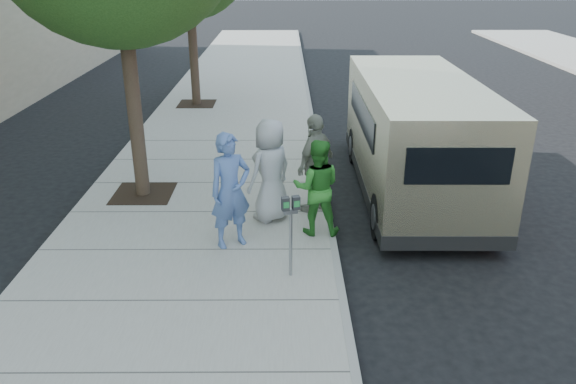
% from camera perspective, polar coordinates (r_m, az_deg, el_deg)
% --- Properties ---
extents(ground, '(120.00, 120.00, 0.00)m').
position_cam_1_polar(ground, '(9.50, -4.05, -6.61)').
color(ground, black).
rests_on(ground, ground).
extents(sidewalk, '(5.00, 60.00, 0.15)m').
position_cam_1_polar(sidewalk, '(9.58, -10.07, -6.16)').
color(sidewalk, gray).
rests_on(sidewalk, ground).
extents(curb_face, '(0.12, 60.00, 0.16)m').
position_cam_1_polar(curb_face, '(9.48, 4.71, -6.19)').
color(curb_face, gray).
rests_on(curb_face, ground).
extents(parking_meter, '(0.28, 0.16, 1.30)m').
position_cam_1_polar(parking_meter, '(8.25, 0.28, -2.79)').
color(parking_meter, gray).
rests_on(parking_meter, sidewalk).
extents(van, '(2.25, 6.53, 2.41)m').
position_cam_1_polar(van, '(11.93, 12.74, 5.79)').
color(van, beige).
rests_on(van, ground).
extents(person_officer, '(0.85, 0.76, 1.96)m').
position_cam_1_polar(person_officer, '(9.20, -5.87, 0.12)').
color(person_officer, '#4F6CA8').
rests_on(person_officer, sidewalk).
extents(person_green_shirt, '(0.86, 0.69, 1.71)m').
position_cam_1_polar(person_green_shirt, '(9.63, 2.94, 0.47)').
color(person_green_shirt, '#2C7C28').
rests_on(person_green_shirt, sidewalk).
extents(person_gray_shirt, '(1.09, 1.08, 1.90)m').
position_cam_1_polar(person_gray_shirt, '(10.11, -1.79, 2.20)').
color(person_gray_shirt, '#A5A5A8').
rests_on(person_gray_shirt, sidewalk).
extents(person_striped_polo, '(1.01, 1.17, 1.89)m').
position_cam_1_polar(person_striped_polo, '(10.49, 2.82, 2.93)').
color(person_striped_polo, gray).
rests_on(person_striped_polo, sidewalk).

